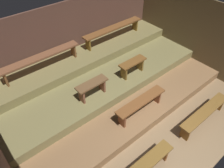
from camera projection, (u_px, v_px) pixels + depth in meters
ground at (121, 105)px, 6.08m from camera, size 6.92×5.33×0.08m
wall_back at (72, 37)px, 6.62m from camera, size 6.92×0.06×2.23m
wall_right at (196, 33)px, 6.79m from camera, size 0.06×5.33×2.23m
platform_lower at (108, 90)px, 6.30m from camera, size 6.12×3.39×0.25m
platform_middle at (97, 75)px, 6.42m from camera, size 6.12×2.37×0.25m
platform_upper at (84, 58)px, 6.64m from camera, size 6.12×1.03×0.25m
bench_floor_right at (205, 113)px, 5.34m from camera, size 1.73×0.28×0.44m
bench_lower_center at (141, 103)px, 5.26m from camera, size 1.46×0.28×0.44m
bench_middle_left at (92, 87)px, 5.38m from camera, size 0.84×0.28×0.44m
bench_middle_right at (132, 65)px, 6.05m from camera, size 0.84×0.28×0.44m
bench_upper_left at (41, 58)px, 5.77m from camera, size 2.25×0.28×0.44m
bench_upper_right at (113, 29)px, 6.99m from camera, size 2.25×0.28×0.44m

